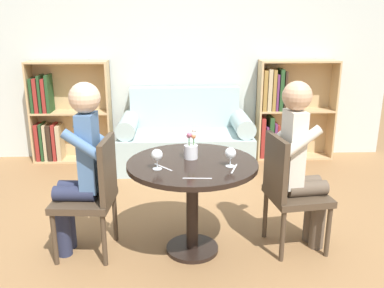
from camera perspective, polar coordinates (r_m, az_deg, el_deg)
ground_plane at (r=3.24m, az=0.04°, el=-14.64°), size 16.00×16.00×0.00m
back_wall at (r=5.17m, az=-1.14°, el=12.96°), size 5.20×0.05×2.70m
round_table at (r=2.98m, az=0.04°, el=-5.09°), size 0.95×0.95×0.72m
couch at (r=4.93m, az=-0.95°, el=0.51°), size 1.57×0.80×0.92m
bookshelf_left at (r=5.32m, az=-17.88°, el=3.74°), size 0.97×0.28×1.24m
bookshelf_right at (r=5.30m, az=12.76°, el=4.63°), size 0.97×0.28×1.24m
chair_left at (r=3.08m, az=-13.69°, el=-6.52°), size 0.45×0.45×0.90m
chair_right at (r=3.14m, az=13.46°, el=-6.02°), size 0.47×0.47×0.90m
person_left at (r=3.03m, az=-15.47°, el=-2.78°), size 0.43×0.36×1.30m
person_right at (r=3.11m, az=15.09°, el=-2.40°), size 0.45×0.38×1.29m
wine_glass_left at (r=2.77m, az=-4.94°, el=-1.58°), size 0.08×0.08×0.14m
wine_glass_right at (r=2.82m, az=5.42°, el=-1.37°), size 0.08×0.08×0.14m
flower_vase at (r=2.98m, az=-0.13°, el=-0.63°), size 0.10×0.10×0.23m
knife_left_setting at (r=2.81m, az=5.94°, el=-3.46°), size 0.07×0.18×0.00m
fork_left_setting at (r=2.62m, az=0.76°, el=-4.84°), size 0.19×0.02×0.00m
knife_right_setting at (r=2.83m, az=-4.06°, el=-3.27°), size 0.13×0.15×0.00m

